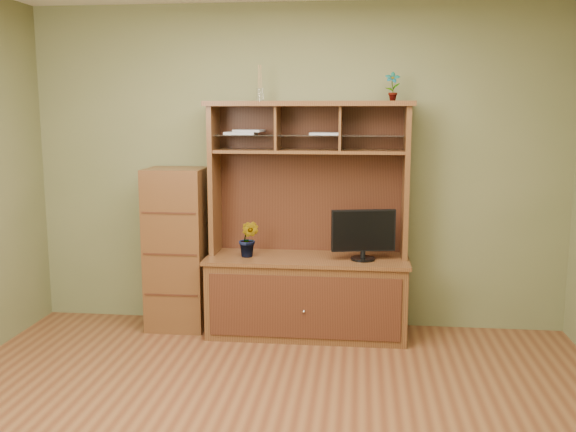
# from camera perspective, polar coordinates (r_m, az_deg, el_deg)

# --- Properties ---
(room) EXTENTS (4.54, 4.04, 2.74)m
(room) POSITION_cam_1_polar(r_m,az_deg,el_deg) (3.45, -2.59, 1.39)
(room) COLOR #5C2F1A
(room) RESTS_ON ground
(media_hutch) EXTENTS (1.66, 0.61, 1.90)m
(media_hutch) POSITION_cam_1_polar(r_m,az_deg,el_deg) (5.28, 1.73, -4.94)
(media_hutch) COLOR #4A2915
(media_hutch) RESTS_ON room
(monitor) EXTENTS (0.51, 0.20, 0.40)m
(monitor) POSITION_cam_1_polar(r_m,az_deg,el_deg) (5.11, 6.71, -1.57)
(monitor) COLOR black
(monitor) RESTS_ON media_hutch
(orchid_plant) EXTENTS (0.19, 0.17, 0.30)m
(orchid_plant) POSITION_cam_1_polar(r_m,az_deg,el_deg) (5.20, -3.51, -2.04)
(orchid_plant) COLOR #2A5E20
(orchid_plant) RESTS_ON media_hutch
(top_plant) EXTENTS (0.12, 0.09, 0.23)m
(top_plant) POSITION_cam_1_polar(r_m,az_deg,el_deg) (5.18, 9.27, 11.32)
(top_plant) COLOR #3C6F27
(top_plant) RESTS_ON media_hutch
(reed_diffuser) EXTENTS (0.06, 0.06, 0.29)m
(reed_diffuser) POSITION_cam_1_polar(r_m,az_deg,el_deg) (5.24, -2.52, 11.39)
(reed_diffuser) COLOR silver
(reed_diffuser) RESTS_ON media_hutch
(magazines) EXTENTS (0.94, 0.21, 0.04)m
(magazines) POSITION_cam_1_polar(r_m,az_deg,el_deg) (5.23, -1.56, 7.43)
(magazines) COLOR #B1B1B6
(magazines) RESTS_ON media_hutch
(side_cabinet) EXTENTS (0.48, 0.44, 1.36)m
(side_cabinet) POSITION_cam_1_polar(r_m,az_deg,el_deg) (5.48, -9.79, -2.88)
(side_cabinet) COLOR #4A2915
(side_cabinet) RESTS_ON room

